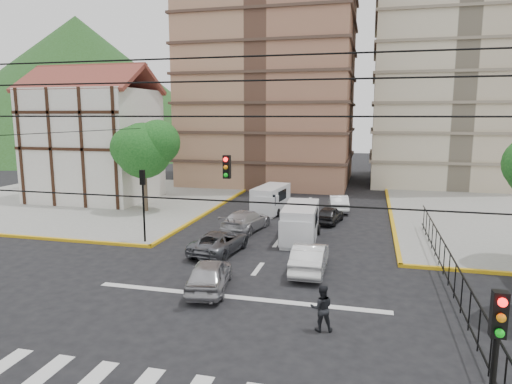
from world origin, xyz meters
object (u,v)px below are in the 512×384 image
(van_left_lane, at_px, (270,200))
(car_silver_front_left, at_px, (209,274))
(traffic_light_nw, at_px, (143,194))
(car_white_front_right, at_px, (310,257))
(traffic_light_se, at_px, (494,363))
(pedestrian_crosswalk, at_px, (322,308))
(van_right_lane, at_px, (300,224))

(van_left_lane, distance_m, car_silver_front_left, 16.67)
(traffic_light_nw, xyz_separation_m, car_white_front_right, (10.42, -2.54, -2.37))
(car_white_front_right, bearing_deg, traffic_light_se, 110.93)
(traffic_light_se, height_order, van_left_lane, traffic_light_se)
(traffic_light_se, bearing_deg, van_left_lane, 111.08)
(traffic_light_se, bearing_deg, car_silver_front_left, 134.02)
(car_silver_front_left, relative_size, pedestrian_crosswalk, 2.42)
(traffic_light_nw, distance_m, pedestrian_crosswalk, 14.76)
(traffic_light_nw, height_order, car_silver_front_left, traffic_light_nw)
(traffic_light_se, height_order, pedestrian_crosswalk, traffic_light_se)
(traffic_light_nw, height_order, van_left_lane, traffic_light_nw)
(car_silver_front_left, bearing_deg, traffic_light_se, 124.29)
(van_left_lane, bearing_deg, van_right_lane, -57.77)
(van_right_lane, bearing_deg, car_white_front_right, -79.10)
(traffic_light_se, xyz_separation_m, pedestrian_crosswalk, (-3.94, 6.83, -2.25))
(pedestrian_crosswalk, bearing_deg, traffic_light_se, 108.44)
(traffic_light_nw, height_order, car_white_front_right, traffic_light_nw)
(van_right_lane, relative_size, car_silver_front_left, 1.21)
(traffic_light_nw, bearing_deg, car_silver_front_left, -43.51)
(van_right_lane, xyz_separation_m, van_left_lane, (-3.58, 7.72, -0.06))
(van_left_lane, relative_size, car_white_front_right, 1.10)
(traffic_light_se, relative_size, van_right_lane, 0.87)
(traffic_light_nw, relative_size, car_silver_front_left, 1.05)
(van_left_lane, height_order, car_white_front_right, van_left_lane)
(traffic_light_nw, bearing_deg, van_left_lane, 62.62)
(car_white_front_right, distance_m, pedestrian_crosswalk, 6.35)
(van_left_lane, xyz_separation_m, car_silver_front_left, (0.86, -16.65, -0.32))
(traffic_light_se, xyz_separation_m, van_left_lane, (-10.10, 26.21, -2.08))
(traffic_light_se, bearing_deg, pedestrian_crosswalk, 119.99)
(traffic_light_se, distance_m, car_silver_front_left, 13.52)
(van_right_lane, bearing_deg, van_left_lane, 111.97)
(van_left_lane, bearing_deg, pedestrian_crosswalk, -65.03)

